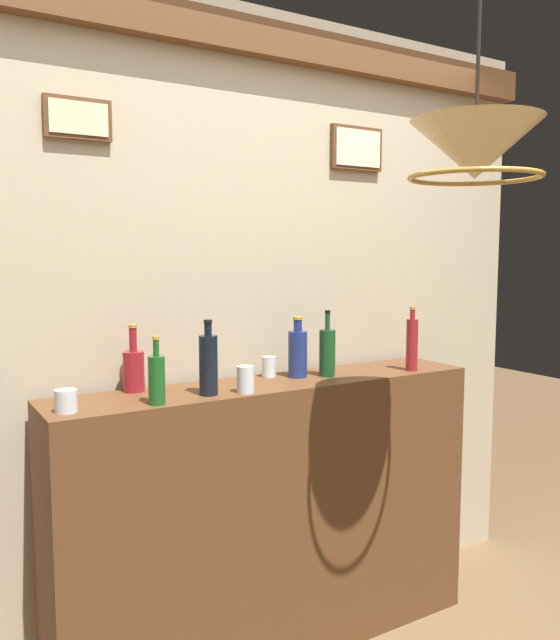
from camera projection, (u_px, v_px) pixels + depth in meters
panelled_rear_partition at (244, 308)px, 2.69m from camera, size 3.07×0.15×2.60m
bar_shelf_unit at (274, 517)px, 2.57m from camera, size 1.77×0.34×1.10m
liquor_bottle_bourbon at (157, 378)px, 2.13m from camera, size 0.06×0.06×0.23m
liquor_bottle_sherry at (298, 352)px, 2.60m from camera, size 0.08×0.08×0.25m
liquor_bottle_amaro at (327, 352)px, 2.62m from camera, size 0.07×0.07×0.27m
liquor_bottle_scotch at (412, 343)px, 2.74m from camera, size 0.05×0.05×0.28m
liquor_bottle_port at (208, 364)px, 2.27m from camera, size 0.07×0.07×0.27m
liquor_bottle_vermouth at (134, 369)px, 2.33m from camera, size 0.08×0.08×0.25m
glass_tumbler_rocks at (245, 379)px, 2.31m from camera, size 0.06×0.06×0.10m
glass_tumbler_highball at (269, 367)px, 2.61m from camera, size 0.06×0.06×0.08m
glass_tumbler_shot at (66, 401)px, 2.03m from camera, size 0.07×0.07×0.07m
pendant_lamp at (475, 152)px, 1.98m from camera, size 0.41×0.41×0.62m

